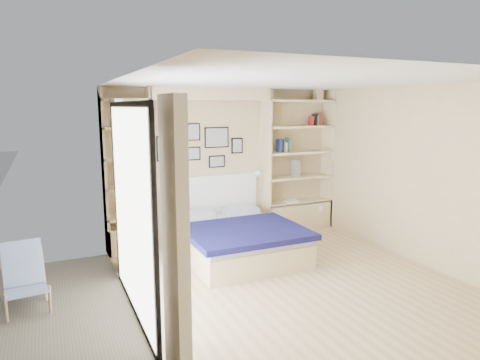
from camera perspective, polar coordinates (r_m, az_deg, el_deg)
name	(u,v)px	position (r m, az deg, el deg)	size (l,w,h in m)	color
ground	(293,283)	(5.62, 7.07, -13.43)	(4.50, 4.50, 0.00)	tan
room_shell	(219,182)	(6.45, -2.75, -0.31)	(4.50, 4.50, 4.50)	tan
bed	(235,238)	(6.44, -0.63, -7.73)	(1.65, 2.03, 1.07)	#D4BF88
photo_gallery	(199,144)	(7.01, -5.43, 4.82)	(1.48, 0.02, 0.82)	black
reading_lamps	(213,176)	(6.92, -3.57, 0.57)	(1.92, 0.12, 0.15)	silver
shelf_decor	(287,137)	(7.52, 6.23, 5.76)	(3.55, 0.23, 2.03)	navy
deck_chair	(25,278)	(5.37, -26.77, -11.59)	(0.51, 0.77, 0.73)	tan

